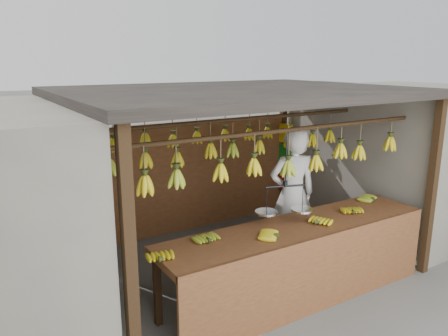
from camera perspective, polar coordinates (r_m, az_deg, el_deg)
ground at (r=6.20m, az=1.49°, el=-12.33°), size 80.00×80.00×0.00m
stall at (r=5.88m, az=-0.15°, el=6.41°), size 4.30×3.30×2.40m
neighbor_right at (r=8.26m, az=22.97°, el=1.71°), size 3.00×3.00×2.30m
counter at (r=5.09m, az=10.44°, el=-9.93°), size 3.53×0.78×0.96m
hanging_bananas at (r=5.67m, az=1.67°, el=2.51°), size 3.58×2.26×0.39m
balance_scale at (r=5.02m, az=7.93°, el=-4.97°), size 0.65×0.39×0.95m
vendor at (r=6.15m, az=8.92°, el=-3.41°), size 0.78×0.62×1.85m
bag_bundles at (r=7.99m, az=7.93°, el=1.23°), size 0.08×0.26×1.21m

